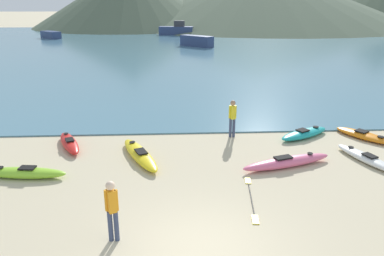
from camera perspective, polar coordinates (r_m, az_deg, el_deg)
ground_plane at (r=9.51m, az=1.55°, el=-17.95°), size 400.00×400.00×0.00m
bay_water at (r=51.13m, az=-2.39°, el=12.54°), size 160.00×70.00×0.06m
far_hill_midright at (r=101.58m, az=13.12°, el=17.40°), size 61.68×61.68×7.62m
kayak_on_sand_0 at (r=16.10m, az=-18.17°, el=-2.17°), size 1.60×2.66×0.38m
kayak_on_sand_1 at (r=17.11m, az=16.74°, el=-0.81°), size 2.70×2.01×0.37m
kayak_on_sand_3 at (r=15.39m, az=25.00°, el=-4.16°), size 1.47×2.91×0.32m
kayak_on_sand_4 at (r=13.95m, az=-24.23°, el=-6.24°), size 2.95×0.92×0.39m
kayak_on_sand_5 at (r=14.34m, az=-7.96°, el=-3.99°), size 1.92×3.43×0.38m
kayak_on_sand_6 at (r=13.96m, az=14.28°, el=-5.02°), size 3.57×1.62×0.41m
kayak_on_sand_7 at (r=17.88m, az=24.74°, el=-1.02°), size 2.11×2.59×0.32m
person_near_foreground at (r=9.48m, az=-12.11°, el=-11.75°), size 0.33×0.29×1.64m
person_near_waterline at (r=16.26m, az=6.19°, el=1.80°), size 0.34×0.27×1.66m
moored_boat_0 at (r=65.91m, az=-2.38°, el=14.71°), size 5.90×2.71×2.33m
moored_boat_1 at (r=49.01m, az=0.72°, el=13.11°), size 4.22×4.16×1.35m
moored_boat_2 at (r=63.49m, az=-20.72°, el=13.14°), size 3.73×3.83×1.07m
loose_paddle at (r=11.68m, az=9.01°, el=-10.51°), size 0.48×2.78×0.03m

